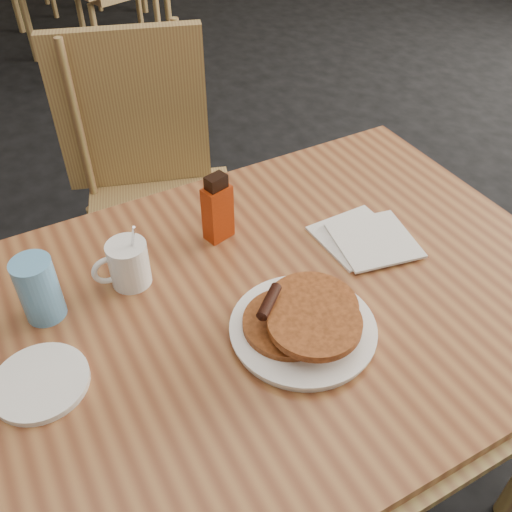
{
  "coord_description": "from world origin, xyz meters",
  "views": [
    {
      "loc": [
        -0.4,
        -0.68,
        1.55
      ],
      "look_at": [
        -0.05,
        0.03,
        0.85
      ],
      "focal_mm": 40.0,
      "sensor_mm": 36.0,
      "label": 1
    }
  ],
  "objects_px": {
    "pancake_plate": "(303,324)",
    "syrup_bottle": "(218,210)",
    "main_table": "(255,318)",
    "blue_tumbler": "(39,289)",
    "chair_main_far": "(149,171)",
    "coffee_mug": "(127,263)"
  },
  "relations": [
    {
      "from": "pancake_plate",
      "to": "syrup_bottle",
      "type": "bearing_deg",
      "value": 94.72
    },
    {
      "from": "chair_main_far",
      "to": "blue_tumbler",
      "type": "bearing_deg",
      "value": -106.07
    },
    {
      "from": "blue_tumbler",
      "to": "chair_main_far",
      "type": "bearing_deg",
      "value": 57.92
    },
    {
      "from": "pancake_plate",
      "to": "syrup_bottle",
      "type": "xyz_separation_m",
      "value": [
        -0.03,
        0.32,
        0.05
      ]
    },
    {
      "from": "main_table",
      "to": "pancake_plate",
      "type": "bearing_deg",
      "value": -65.18
    },
    {
      "from": "pancake_plate",
      "to": "syrup_bottle",
      "type": "distance_m",
      "value": 0.33
    },
    {
      "from": "chair_main_far",
      "to": "coffee_mug",
      "type": "relative_size",
      "value": 6.63
    },
    {
      "from": "pancake_plate",
      "to": "blue_tumbler",
      "type": "relative_size",
      "value": 2.05
    },
    {
      "from": "pancake_plate",
      "to": "blue_tumbler",
      "type": "bearing_deg",
      "value": 148.01
    },
    {
      "from": "main_table",
      "to": "coffee_mug",
      "type": "bearing_deg",
      "value": 139.36
    },
    {
      "from": "chair_main_far",
      "to": "main_table",
      "type": "bearing_deg",
      "value": -75.71
    },
    {
      "from": "main_table",
      "to": "blue_tumbler",
      "type": "distance_m",
      "value": 0.41
    },
    {
      "from": "chair_main_far",
      "to": "blue_tumbler",
      "type": "height_order",
      "value": "chair_main_far"
    },
    {
      "from": "chair_main_far",
      "to": "blue_tumbler",
      "type": "relative_size",
      "value": 7.57
    },
    {
      "from": "coffee_mug",
      "to": "syrup_bottle",
      "type": "relative_size",
      "value": 0.95
    },
    {
      "from": "main_table",
      "to": "chair_main_far",
      "type": "distance_m",
      "value": 0.78
    },
    {
      "from": "main_table",
      "to": "pancake_plate",
      "type": "distance_m",
      "value": 0.13
    },
    {
      "from": "chair_main_far",
      "to": "syrup_bottle",
      "type": "bearing_deg",
      "value": -74.22
    },
    {
      "from": "syrup_bottle",
      "to": "pancake_plate",
      "type": "bearing_deg",
      "value": -102.29
    },
    {
      "from": "syrup_bottle",
      "to": "blue_tumbler",
      "type": "bearing_deg",
      "value": 172.62
    },
    {
      "from": "coffee_mug",
      "to": "blue_tumbler",
      "type": "height_order",
      "value": "coffee_mug"
    },
    {
      "from": "coffee_mug",
      "to": "blue_tumbler",
      "type": "xyz_separation_m",
      "value": [
        -0.17,
        -0.01,
        0.02
      ]
    }
  ]
}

